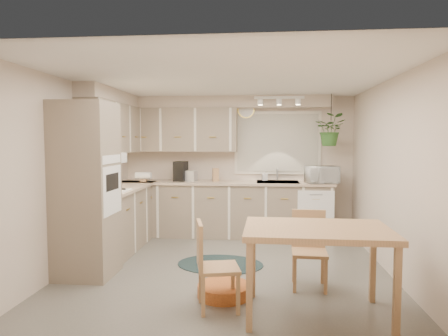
% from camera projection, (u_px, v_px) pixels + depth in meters
% --- Properties ---
extents(floor, '(4.20, 4.20, 0.00)m').
position_uv_depth(floor, '(227.00, 269.00, 5.08)').
color(floor, '#66635A').
rests_on(floor, ground).
extents(ceiling, '(4.20, 4.20, 0.00)m').
position_uv_depth(ceiling, '(227.00, 79.00, 4.92)').
color(ceiling, white).
rests_on(ceiling, wall_back).
extents(wall_back, '(4.00, 0.04, 2.40)m').
position_uv_depth(wall_back, '(237.00, 165.00, 7.08)').
color(wall_back, beige).
rests_on(wall_back, floor).
extents(wall_front, '(4.00, 0.04, 2.40)m').
position_uv_depth(wall_front, '(203.00, 201.00, 2.91)').
color(wall_front, beige).
rests_on(wall_front, floor).
extents(wall_left, '(0.04, 4.20, 2.40)m').
position_uv_depth(wall_left, '(74.00, 175.00, 5.19)').
color(wall_left, beige).
rests_on(wall_left, floor).
extents(wall_right, '(0.04, 4.20, 2.40)m').
position_uv_depth(wall_right, '(392.00, 177.00, 4.81)').
color(wall_right, beige).
rests_on(wall_right, floor).
extents(base_cab_left, '(0.60, 1.85, 0.90)m').
position_uv_depth(base_cab_left, '(121.00, 219.00, 6.08)').
color(base_cab_left, gray).
rests_on(base_cab_left, floor).
extents(base_cab_back, '(3.60, 0.60, 0.90)m').
position_uv_depth(base_cab_back, '(225.00, 210.00, 6.86)').
color(base_cab_back, gray).
rests_on(base_cab_back, floor).
extents(counter_left, '(0.64, 1.89, 0.04)m').
position_uv_depth(counter_left, '(121.00, 188.00, 6.05)').
color(counter_left, '#C3A98E').
rests_on(counter_left, base_cab_left).
extents(counter_back, '(3.64, 0.64, 0.04)m').
position_uv_depth(counter_back, '(225.00, 183.00, 6.81)').
color(counter_back, '#C3A98E').
rests_on(counter_back, base_cab_back).
extents(oven_stack, '(0.65, 0.65, 2.10)m').
position_uv_depth(oven_stack, '(86.00, 190.00, 4.79)').
color(oven_stack, gray).
rests_on(oven_stack, floor).
extents(wall_oven_face, '(0.02, 0.56, 0.58)m').
position_uv_depth(wall_oven_face, '(112.00, 190.00, 4.76)').
color(wall_oven_face, white).
rests_on(wall_oven_face, oven_stack).
extents(upper_cab_left, '(0.35, 2.00, 0.75)m').
position_uv_depth(upper_cab_left, '(115.00, 129.00, 6.12)').
color(upper_cab_left, gray).
rests_on(upper_cab_left, wall_left).
extents(upper_cab_back, '(2.00, 0.35, 0.75)m').
position_uv_depth(upper_cab_back, '(180.00, 130.00, 6.96)').
color(upper_cab_back, gray).
rests_on(upper_cab_back, wall_back).
extents(soffit_left, '(0.30, 2.00, 0.20)m').
position_uv_depth(soffit_left, '(112.00, 97.00, 6.09)').
color(soffit_left, beige).
rests_on(soffit_left, wall_left).
extents(soffit_back, '(3.60, 0.30, 0.20)m').
position_uv_depth(soffit_back, '(226.00, 102.00, 6.88)').
color(soffit_back, beige).
rests_on(soffit_back, wall_back).
extents(cooktop, '(0.52, 0.58, 0.02)m').
position_uv_depth(cooktop, '(107.00, 191.00, 5.47)').
color(cooktop, white).
rests_on(cooktop, counter_left).
extents(range_hood, '(0.40, 0.60, 0.14)m').
position_uv_depth(range_hood, '(105.00, 158.00, 5.44)').
color(range_hood, white).
rests_on(range_hood, upper_cab_left).
extents(window_blinds, '(1.40, 0.02, 1.00)m').
position_uv_depth(window_blinds, '(277.00, 143.00, 6.96)').
color(window_blinds, beige).
rests_on(window_blinds, wall_back).
extents(window_frame, '(1.50, 0.02, 1.10)m').
position_uv_depth(window_frame, '(277.00, 143.00, 6.97)').
color(window_frame, silver).
rests_on(window_frame, wall_back).
extents(sink, '(0.70, 0.48, 0.10)m').
position_uv_depth(sink, '(278.00, 184.00, 6.74)').
color(sink, '#A9ABB0').
rests_on(sink, counter_back).
extents(dishwasher_front, '(0.58, 0.02, 0.83)m').
position_uv_depth(dishwasher_front, '(316.00, 216.00, 6.41)').
color(dishwasher_front, white).
rests_on(dishwasher_front, base_cab_back).
extents(track_light_bar, '(0.80, 0.04, 0.04)m').
position_uv_depth(track_light_bar, '(279.00, 98.00, 6.39)').
color(track_light_bar, white).
rests_on(track_light_bar, ceiling).
extents(wall_clock, '(0.30, 0.03, 0.30)m').
position_uv_depth(wall_clock, '(246.00, 110.00, 6.97)').
color(wall_clock, '#EAC752').
rests_on(wall_clock, wall_back).
extents(dining_table, '(1.35, 0.91, 0.84)m').
position_uv_depth(dining_table, '(316.00, 272.00, 3.73)').
color(dining_table, tan).
rests_on(dining_table, floor).
extents(chair_left, '(0.48, 0.48, 0.86)m').
position_uv_depth(chair_left, '(219.00, 265.00, 3.88)').
color(chair_left, tan).
rests_on(chair_left, floor).
extents(chair_back, '(0.42, 0.42, 0.85)m').
position_uv_depth(chair_back, '(309.00, 250.00, 4.42)').
color(chair_back, tan).
rests_on(chair_back, floor).
extents(braided_rug, '(1.19, 0.93, 0.01)m').
position_uv_depth(braided_rug, '(220.00, 264.00, 5.29)').
color(braided_rug, black).
rests_on(braided_rug, floor).
extents(pet_bed, '(0.64, 0.64, 0.13)m').
position_uv_depth(pet_bed, '(224.00, 290.00, 4.20)').
color(pet_bed, '#C36227').
rests_on(pet_bed, floor).
extents(microwave, '(0.55, 0.38, 0.34)m').
position_uv_depth(microwave, '(322.00, 173.00, 6.56)').
color(microwave, white).
rests_on(microwave, counter_back).
extents(soap_bottle, '(0.12, 0.21, 0.09)m').
position_uv_depth(soap_bottle, '(265.00, 178.00, 6.91)').
color(soap_bottle, white).
rests_on(soap_bottle, counter_back).
extents(hanging_plant, '(0.60, 0.64, 0.41)m').
position_uv_depth(hanging_plant, '(331.00, 133.00, 6.50)').
color(hanging_plant, '#306026').
rests_on(hanging_plant, ceiling).
extents(coffee_maker, '(0.23, 0.27, 0.34)m').
position_uv_depth(coffee_maker, '(181.00, 171.00, 6.88)').
color(coffee_maker, black).
rests_on(coffee_maker, counter_back).
extents(toaster, '(0.33, 0.24, 0.18)m').
position_uv_depth(toaster, '(188.00, 176.00, 6.90)').
color(toaster, '#A9ABB0').
rests_on(toaster, counter_back).
extents(knife_block, '(0.12, 0.12, 0.22)m').
position_uv_depth(knife_block, '(216.00, 175.00, 6.88)').
color(knife_block, tan).
rests_on(knife_block, counter_back).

